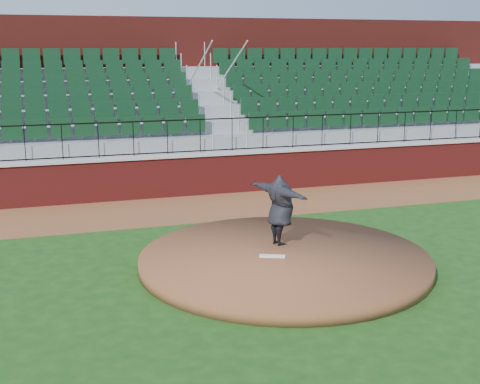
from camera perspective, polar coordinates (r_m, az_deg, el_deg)
ground at (r=13.09m, az=2.02°, el=-6.96°), size 90.00×90.00×0.00m
warning_track at (r=18.04m, az=-3.78°, el=-1.38°), size 34.00×3.20×0.01m
field_wall at (r=19.43m, az=-4.95°, el=1.43°), size 34.00×0.35×1.20m
wall_cap at (r=19.31m, az=-4.99°, el=3.32°), size 34.00×0.45×0.10m
wall_railing at (r=19.23m, az=-5.02°, el=4.94°), size 34.00×0.05×1.00m
seating_stands at (r=21.82m, az=-6.65°, el=7.16°), size 34.00×5.10×4.60m
concourse_wall at (r=24.53m, az=-7.98°, el=8.80°), size 34.00×0.50×5.50m
pitchers_mound at (r=13.30m, az=3.98°, el=-6.09°), size 5.99×5.99×0.25m
pitching_rubber at (r=13.08m, az=2.90°, el=-5.74°), size 0.53×0.33×0.03m
pitcher at (r=13.71m, az=3.61°, el=-1.60°), size 1.02×1.96×1.54m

